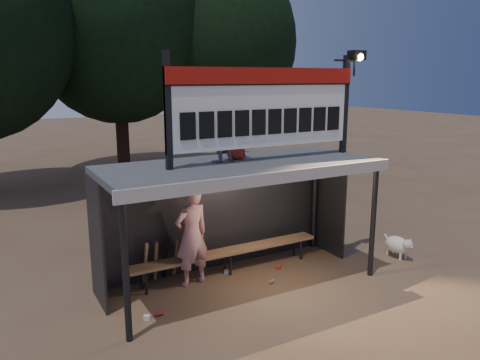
# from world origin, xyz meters

# --- Properties ---
(ground) EXTENTS (80.00, 80.00, 0.00)m
(ground) POSITION_xyz_m (0.00, 0.00, 0.00)
(ground) COLOR brown
(ground) RESTS_ON ground
(player) EXTENTS (0.77, 0.58, 1.90)m
(player) POSITION_xyz_m (-0.80, 0.44, 0.95)
(player) COLOR silver
(player) RESTS_ON ground
(child_a) EXTENTS (0.57, 0.47, 1.09)m
(child_a) POSITION_xyz_m (-0.31, 0.25, 2.86)
(child_a) COLOR slate
(child_a) RESTS_ON dugout_shelter
(child_b) EXTENTS (0.54, 0.52, 0.94)m
(child_b) POSITION_xyz_m (0.10, 0.35, 2.79)
(child_b) COLOR #AE2B1A
(child_b) RESTS_ON dugout_shelter
(dugout_shelter) EXTENTS (5.10, 2.08, 2.32)m
(dugout_shelter) POSITION_xyz_m (0.00, 0.24, 1.85)
(dugout_shelter) COLOR #414143
(dugout_shelter) RESTS_ON ground
(scoreboard_assembly) EXTENTS (4.10, 0.27, 1.99)m
(scoreboard_assembly) POSITION_xyz_m (0.56, -0.01, 3.32)
(scoreboard_assembly) COLOR black
(scoreboard_assembly) RESTS_ON dugout_shelter
(bench) EXTENTS (4.00, 0.35, 0.48)m
(bench) POSITION_xyz_m (0.00, 0.55, 0.43)
(bench) COLOR #8C6342
(bench) RESTS_ON ground
(tree_mid) EXTENTS (7.22, 7.22, 10.36)m
(tree_mid) POSITION_xyz_m (1.00, 11.50, 6.17)
(tree_mid) COLOR black
(tree_mid) RESTS_ON ground
(tree_right) EXTENTS (6.08, 6.08, 8.72)m
(tree_right) POSITION_xyz_m (5.00, 10.50, 5.19)
(tree_right) COLOR black
(tree_right) RESTS_ON ground
(dog) EXTENTS (0.36, 0.81, 0.49)m
(dog) POSITION_xyz_m (3.60, -0.51, 0.28)
(dog) COLOR white
(dog) RESTS_ON ground
(bats) EXTENTS (0.68, 0.35, 0.84)m
(bats) POSITION_xyz_m (-1.28, 0.82, 0.43)
(bats) COLOR #A77A4E
(bats) RESTS_ON ground
(litter) EXTENTS (3.08, 1.08, 0.08)m
(litter) POSITION_xyz_m (-0.46, -0.08, 0.04)
(litter) COLOR #AD2F1D
(litter) RESTS_ON ground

